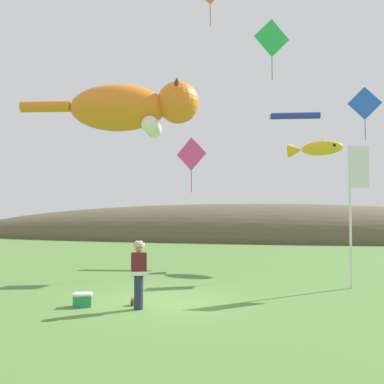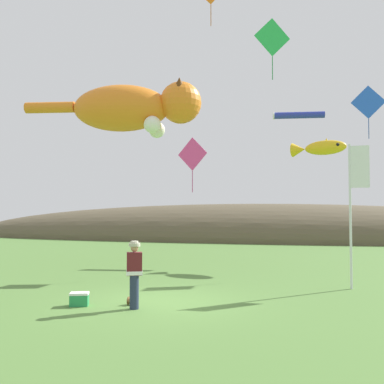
{
  "view_description": "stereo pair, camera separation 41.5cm",
  "coord_description": "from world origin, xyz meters",
  "px_view_note": "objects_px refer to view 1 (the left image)",
  "views": [
    {
      "loc": [
        3.33,
        -11.64,
        2.58
      ],
      "look_at": [
        0.0,
        4.0,
        3.27
      ],
      "focal_mm": 40.0,
      "sensor_mm": 36.0,
      "label": 1
    },
    {
      "loc": [
        3.74,
        -11.55,
        2.58
      ],
      "look_at": [
        0.0,
        4.0,
        3.27
      ],
      "focal_mm": 40.0,
      "sensor_mm": 36.0,
      "label": 2
    }
  ],
  "objects_px": {
    "kite_fish_windsock": "(316,148)",
    "kite_spool": "(134,301)",
    "kite_diamond_green": "(272,38)",
    "festival_attendant": "(139,273)",
    "festival_banner_pole": "(354,194)",
    "picnic_cooler": "(83,300)",
    "kite_diamond_pink": "(191,154)",
    "kite_tube_streamer": "(294,116)",
    "kite_giant_cat": "(131,108)",
    "kite_diamond_blue": "(365,104)"
  },
  "relations": [
    {
      "from": "kite_tube_streamer",
      "to": "kite_diamond_green",
      "type": "relative_size",
      "value": 1.19
    },
    {
      "from": "kite_spool",
      "to": "kite_diamond_pink",
      "type": "bearing_deg",
      "value": 87.45
    },
    {
      "from": "festival_attendant",
      "to": "kite_diamond_pink",
      "type": "bearing_deg",
      "value": 89.99
    },
    {
      "from": "kite_giant_cat",
      "to": "kite_diamond_green",
      "type": "xyz_separation_m",
      "value": [
        7.06,
        -3.78,
        1.44
      ]
    },
    {
      "from": "festival_banner_pole",
      "to": "kite_giant_cat",
      "type": "bearing_deg",
      "value": 152.66
    },
    {
      "from": "kite_spool",
      "to": "kite_giant_cat",
      "type": "bearing_deg",
      "value": 110.93
    },
    {
      "from": "festival_banner_pole",
      "to": "kite_tube_streamer",
      "type": "height_order",
      "value": "kite_tube_streamer"
    },
    {
      "from": "picnic_cooler",
      "to": "kite_diamond_pink",
      "type": "height_order",
      "value": "kite_diamond_pink"
    },
    {
      "from": "kite_fish_windsock",
      "to": "festival_attendant",
      "type": "bearing_deg",
      "value": -116.31
    },
    {
      "from": "kite_spool",
      "to": "kite_giant_cat",
      "type": "height_order",
      "value": "kite_giant_cat"
    },
    {
      "from": "festival_attendant",
      "to": "kite_diamond_green",
      "type": "distance_m",
      "value": 10.5
    },
    {
      "from": "kite_diamond_blue",
      "to": "kite_spool",
      "type": "bearing_deg",
      "value": -129.78
    },
    {
      "from": "kite_diamond_blue",
      "to": "kite_diamond_green",
      "type": "height_order",
      "value": "kite_diamond_green"
    },
    {
      "from": "festival_attendant",
      "to": "festival_banner_pole",
      "type": "relative_size",
      "value": 0.37
    },
    {
      "from": "kite_diamond_green",
      "to": "kite_fish_windsock",
      "type": "bearing_deg",
      "value": 69.07
    },
    {
      "from": "kite_fish_windsock",
      "to": "kite_spool",
      "type": "bearing_deg",
      "value": -118.43
    },
    {
      "from": "kite_diamond_green",
      "to": "picnic_cooler",
      "type": "bearing_deg",
      "value": -131.19
    },
    {
      "from": "kite_spool",
      "to": "kite_fish_windsock",
      "type": "height_order",
      "value": "kite_fish_windsock"
    },
    {
      "from": "kite_diamond_blue",
      "to": "kite_diamond_green",
      "type": "bearing_deg",
      "value": -135.26
    },
    {
      "from": "festival_banner_pole",
      "to": "kite_fish_windsock",
      "type": "relative_size",
      "value": 1.77
    },
    {
      "from": "festival_banner_pole",
      "to": "kite_spool",
      "type": "bearing_deg",
      "value": -148.18
    },
    {
      "from": "kite_spool",
      "to": "kite_diamond_pink",
      "type": "xyz_separation_m",
      "value": [
        0.27,
        6.14,
        4.8
      ]
    },
    {
      "from": "kite_diamond_green",
      "to": "kite_diamond_blue",
      "type": "bearing_deg",
      "value": 44.74
    },
    {
      "from": "kite_spool",
      "to": "kite_diamond_green",
      "type": "distance_m",
      "value": 11.05
    },
    {
      "from": "kite_diamond_blue",
      "to": "festival_attendant",
      "type": "bearing_deg",
      "value": -127.5
    },
    {
      "from": "kite_tube_streamer",
      "to": "kite_diamond_green",
      "type": "distance_m",
      "value": 8.09
    },
    {
      "from": "festival_attendant",
      "to": "kite_diamond_green",
      "type": "bearing_deg",
      "value": 59.2
    },
    {
      "from": "kite_spool",
      "to": "kite_tube_streamer",
      "type": "relative_size",
      "value": 0.08
    },
    {
      "from": "kite_spool",
      "to": "kite_diamond_green",
      "type": "relative_size",
      "value": 0.09
    },
    {
      "from": "picnic_cooler",
      "to": "kite_fish_windsock",
      "type": "xyz_separation_m",
      "value": [
        6.88,
        10.74,
        5.42
      ]
    },
    {
      "from": "festival_attendant",
      "to": "kite_diamond_pink",
      "type": "relative_size",
      "value": 0.77
    },
    {
      "from": "kite_tube_streamer",
      "to": "kite_diamond_pink",
      "type": "distance_m",
      "value": 8.74
    },
    {
      "from": "festival_banner_pole",
      "to": "kite_giant_cat",
      "type": "xyz_separation_m",
      "value": [
        -9.77,
        5.05,
        4.59
      ]
    },
    {
      "from": "kite_tube_streamer",
      "to": "kite_diamond_blue",
      "type": "distance_m",
      "value": 4.98
    },
    {
      "from": "kite_spool",
      "to": "kite_diamond_blue",
      "type": "distance_m",
      "value": 14.01
    },
    {
      "from": "picnic_cooler",
      "to": "kite_spool",
      "type": "bearing_deg",
      "value": 18.35
    },
    {
      "from": "picnic_cooler",
      "to": "kite_tube_streamer",
      "type": "xyz_separation_m",
      "value": [
        5.94,
        13.56,
        7.68
      ]
    },
    {
      "from": "kite_fish_windsock",
      "to": "kite_diamond_pink",
      "type": "height_order",
      "value": "kite_fish_windsock"
    },
    {
      "from": "kite_giant_cat",
      "to": "kite_diamond_pink",
      "type": "distance_m",
      "value": 5.45
    },
    {
      "from": "kite_giant_cat",
      "to": "festival_attendant",
      "type": "bearing_deg",
      "value": -68.49
    },
    {
      "from": "kite_spool",
      "to": "kite_tube_streamer",
      "type": "xyz_separation_m",
      "value": [
        4.63,
        13.13,
        7.75
      ]
    },
    {
      "from": "festival_banner_pole",
      "to": "kite_tube_streamer",
      "type": "distance_m",
      "value": 10.48
    },
    {
      "from": "kite_spool",
      "to": "kite_fish_windsock",
      "type": "relative_size",
      "value": 0.08
    },
    {
      "from": "kite_fish_windsock",
      "to": "kite_diamond_pink",
      "type": "bearing_deg",
      "value": -141.86
    },
    {
      "from": "festival_banner_pole",
      "to": "kite_diamond_green",
      "type": "xyz_separation_m",
      "value": [
        -2.71,
        1.27,
        6.03
      ]
    },
    {
      "from": "kite_tube_streamer",
      "to": "kite_diamond_green",
      "type": "xyz_separation_m",
      "value": [
        -1.01,
        -7.92,
        1.31
      ]
    },
    {
      "from": "kite_diamond_green",
      "to": "kite_diamond_pink",
      "type": "height_order",
      "value": "kite_diamond_green"
    },
    {
      "from": "kite_giant_cat",
      "to": "kite_diamond_blue",
      "type": "distance_m",
      "value": 11.09
    },
    {
      "from": "kite_giant_cat",
      "to": "kite_fish_windsock",
      "type": "relative_size",
      "value": 3.32
    },
    {
      "from": "festival_attendant",
      "to": "kite_diamond_blue",
      "type": "relative_size",
      "value": 0.74
    }
  ]
}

